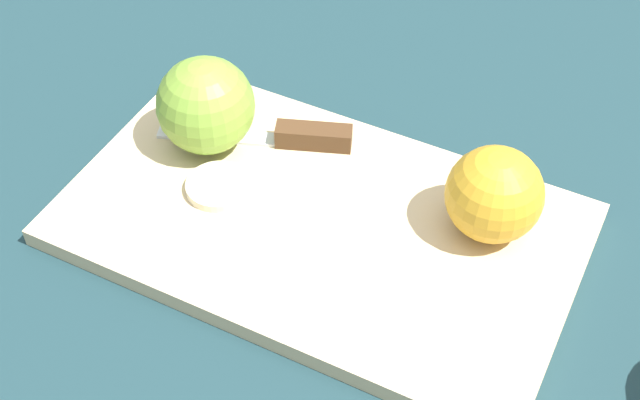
% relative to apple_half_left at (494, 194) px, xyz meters
% --- Properties ---
extents(ground_plane, '(4.00, 4.00, 0.00)m').
position_rel_apple_half_left_xyz_m(ground_plane, '(0.12, 0.06, -0.05)').
color(ground_plane, '#193338').
extents(cutting_board, '(0.41, 0.26, 0.02)m').
position_rel_apple_half_left_xyz_m(cutting_board, '(0.12, 0.06, -0.04)').
color(cutting_board, '#D1B789').
rests_on(cutting_board, ground_plane).
extents(apple_half_left, '(0.07, 0.07, 0.07)m').
position_rel_apple_half_left_xyz_m(apple_half_left, '(0.00, 0.00, 0.00)').
color(apple_half_left, gold).
rests_on(apple_half_left, cutting_board).
extents(apple_half_right, '(0.08, 0.08, 0.08)m').
position_rel_apple_half_left_xyz_m(apple_half_right, '(0.24, 0.03, 0.00)').
color(apple_half_right, olive).
rests_on(apple_half_right, cutting_board).
extents(knife, '(0.16, 0.08, 0.02)m').
position_rel_apple_half_left_xyz_m(knife, '(0.18, -0.01, -0.03)').
color(knife, silver).
rests_on(knife, cutting_board).
extents(apple_slice, '(0.05, 0.05, 0.01)m').
position_rel_apple_half_left_xyz_m(apple_slice, '(0.20, 0.07, -0.03)').
color(apple_slice, beige).
rests_on(apple_slice, cutting_board).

